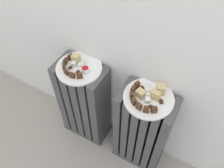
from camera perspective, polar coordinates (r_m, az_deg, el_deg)
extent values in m
cube|color=#47474C|center=(1.79, -5.72, -10.10)|extent=(0.30, 0.17, 0.03)
cube|color=#47474C|center=(1.57, -10.36, -2.37)|extent=(0.05, 0.17, 0.61)
cube|color=#47474C|center=(1.54, -8.54, -3.28)|extent=(0.05, 0.17, 0.61)
cube|color=#47474C|center=(1.52, -6.66, -4.21)|extent=(0.05, 0.17, 0.61)
cube|color=#47474C|center=(1.50, -4.71, -5.16)|extent=(0.05, 0.17, 0.61)
cube|color=#47474C|center=(1.48, -2.70, -6.14)|extent=(0.05, 0.17, 0.61)
cube|color=#47474C|center=(1.70, 6.15, -15.92)|extent=(0.30, 0.17, 0.03)
cube|color=#47474C|center=(1.44, 2.62, -8.66)|extent=(0.04, 0.17, 0.61)
cube|color=#47474C|center=(1.43, 4.45, -9.51)|extent=(0.04, 0.17, 0.61)
cube|color=#47474C|center=(1.42, 6.31, -10.36)|extent=(0.04, 0.17, 0.61)
cube|color=#47474C|center=(1.41, 8.20, -11.20)|extent=(0.04, 0.17, 0.61)
cube|color=#47474C|center=(1.41, 10.12, -12.04)|extent=(0.04, 0.17, 0.61)
cube|color=#47474C|center=(1.41, 12.06, -12.87)|extent=(0.04, 0.17, 0.61)
cylinder|color=white|center=(1.28, -7.92, 3.84)|extent=(0.25, 0.25, 0.01)
cylinder|color=white|center=(1.15, 8.78, -3.38)|extent=(0.25, 0.25, 0.01)
cube|color=#472B19|center=(1.31, -10.00, 6.39)|extent=(0.02, 0.03, 0.03)
cube|color=#472B19|center=(1.29, -11.14, 5.35)|extent=(0.02, 0.03, 0.03)
cube|color=#472B19|center=(1.26, -11.51, 4.07)|extent=(0.03, 0.03, 0.03)
cube|color=#472B19|center=(1.24, -10.96, 2.87)|extent=(0.03, 0.02, 0.03)
cube|color=#472B19|center=(1.22, -9.60, 2.08)|extent=(0.03, 0.02, 0.03)
cube|color=#472B19|center=(1.21, -7.78, 1.95)|extent=(0.03, 0.03, 0.03)
cube|color=tan|center=(1.29, -8.67, 6.12)|extent=(0.04, 0.04, 0.05)
cube|color=white|center=(1.27, -7.76, 4.54)|extent=(0.02, 0.02, 0.02)
cube|color=white|center=(1.28, -9.15, 4.76)|extent=(0.03, 0.03, 0.02)
ellipsoid|color=#3D1E0F|center=(1.24, -8.25, 2.88)|extent=(0.02, 0.03, 0.02)
ellipsoid|color=#3D1E0F|center=(1.27, -9.99, 3.89)|extent=(0.03, 0.03, 0.02)
cylinder|color=white|center=(1.24, -6.43, 3.44)|extent=(0.04, 0.04, 0.03)
cylinder|color=#B21419|center=(1.23, -6.46, 3.65)|extent=(0.04, 0.04, 0.01)
cube|color=#472B19|center=(1.16, 6.03, -0.22)|extent=(0.03, 0.03, 0.03)
cube|color=#472B19|center=(1.15, 5.05, -1.32)|extent=(0.02, 0.03, 0.03)
cube|color=#472B19|center=(1.12, 4.76, -2.73)|extent=(0.03, 0.03, 0.03)
cube|color=#472B19|center=(1.10, 5.25, -4.18)|extent=(0.03, 0.03, 0.03)
cube|color=#472B19|center=(1.09, 6.48, -5.39)|extent=(0.03, 0.02, 0.03)
cube|color=#472B19|center=(1.09, 8.21, -6.09)|extent=(0.03, 0.02, 0.03)
cube|color=#472B19|center=(1.09, 10.08, -6.13)|extent=(0.03, 0.03, 0.03)
cube|color=tan|center=(1.13, 6.86, -2.31)|extent=(0.05, 0.04, 0.04)
cube|color=tan|center=(1.15, 11.61, -1.22)|extent=(0.05, 0.05, 0.05)
cube|color=tan|center=(1.13, 10.36, -2.69)|extent=(0.04, 0.03, 0.05)
cube|color=white|center=(1.12, 8.50, -3.84)|extent=(0.03, 0.03, 0.03)
cube|color=white|center=(1.14, 8.50, -2.62)|extent=(0.02, 0.02, 0.02)
cube|color=white|center=(1.16, 8.70, -1.61)|extent=(0.02, 0.02, 0.02)
ellipsoid|color=#3D1E0F|center=(1.13, 11.75, -4.13)|extent=(0.03, 0.03, 0.02)
ellipsoid|color=#3D1E0F|center=(1.11, 9.19, -5.30)|extent=(0.03, 0.03, 0.01)
ellipsoid|color=#3D1E0F|center=(1.17, 7.30, -0.86)|extent=(0.03, 0.03, 0.02)
cube|color=silver|center=(1.25, -6.57, 3.33)|extent=(0.04, 0.06, 0.00)
cube|color=silver|center=(1.29, -6.57, 5.05)|extent=(0.03, 0.03, 0.00)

